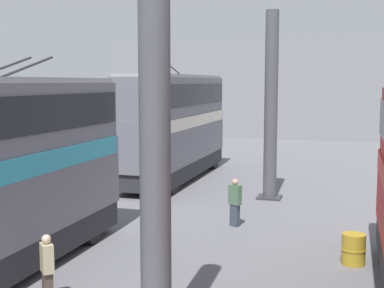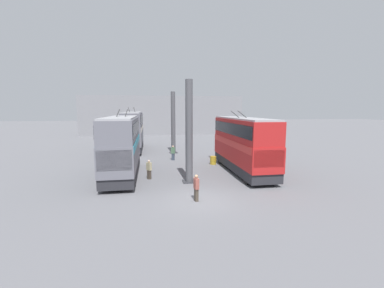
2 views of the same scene
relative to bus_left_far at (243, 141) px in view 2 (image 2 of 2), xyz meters
name	(u,v)px [view 2 (image 2 of 2)]	position (x,y,z in m)	size (l,w,h in m)	color
ground_plane	(199,200)	(-6.68, 5.33, -2.81)	(240.00, 240.00, 0.00)	slate
depot_back_wall	(164,116)	(35.18, 5.33, 1.50)	(0.50, 36.00, 8.62)	gray
support_column_near	(189,134)	(-2.59, 5.33, 1.03)	(1.01, 1.01, 7.93)	#4C4C51
support_column_far	(173,124)	(11.20, 5.33, 1.03)	(1.01, 1.01, 7.93)	#4C4C51
bus_left_far	(243,141)	(0.00, 0.00, 0.00)	(10.68, 2.54, 5.56)	black
bus_right_near	(122,143)	(-0.08, 10.65, 0.08)	(9.62, 2.54, 5.69)	black
bus_right_mid	(133,129)	(14.34, 10.65, 0.22)	(10.40, 2.54, 5.94)	black
person_aisle_foreground	(196,187)	(-6.86, 5.52, -1.91)	(0.45, 0.30, 1.69)	#473D33
person_aisle_midway	(173,152)	(6.37, 5.80, -1.93)	(0.39, 0.48, 1.66)	#384251
person_by_right_row	(149,169)	(-1.22, 8.44, -1.97)	(0.47, 0.46, 1.60)	#473D33
oil_drum	(213,160)	(3.50, 1.87, -2.38)	(0.67, 0.67, 0.85)	#B28E23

